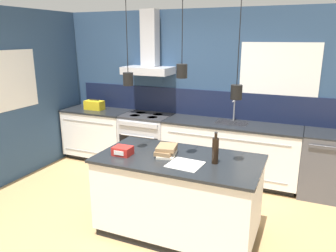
% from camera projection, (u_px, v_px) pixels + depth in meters
% --- Properties ---
extents(ground_plane, '(16.00, 16.00, 0.00)m').
position_uv_depth(ground_plane, '(142.00, 224.00, 3.93)').
color(ground_plane, tan).
rests_on(ground_plane, ground).
extents(wall_back, '(5.60, 2.13, 2.60)m').
position_uv_depth(wall_back, '(195.00, 88.00, 5.36)').
color(wall_back, navy).
rests_on(wall_back, ground_plane).
extents(wall_left, '(0.08, 3.80, 2.60)m').
position_uv_depth(wall_left, '(24.00, 94.00, 5.13)').
color(wall_left, navy).
rests_on(wall_left, ground_plane).
extents(counter_run_left, '(1.20, 0.64, 0.91)m').
position_uv_depth(counter_run_left, '(99.00, 134.00, 5.99)').
color(counter_run_left, black).
rests_on(counter_run_left, ground_plane).
extents(counter_run_sink, '(2.06, 0.64, 1.27)m').
position_uv_depth(counter_run_sink, '(229.00, 151.00, 5.06)').
color(counter_run_sink, black).
rests_on(counter_run_sink, ground_plane).
extents(oven_range, '(0.81, 0.66, 0.91)m').
position_uv_depth(oven_range, '(147.00, 141.00, 5.60)').
color(oven_range, '#B5B5BA').
rests_on(oven_range, ground_plane).
extents(dishwasher, '(0.63, 0.65, 0.91)m').
position_uv_depth(dishwasher, '(324.00, 165.00, 4.55)').
color(dishwasher, '#4C4C51').
rests_on(dishwasher, ground_plane).
extents(kitchen_island, '(1.77, 0.95, 0.91)m').
position_uv_depth(kitchen_island, '(178.00, 195.00, 3.66)').
color(kitchen_island, black).
rests_on(kitchen_island, ground_plane).
extents(bottle_on_island, '(0.07, 0.07, 0.34)m').
position_uv_depth(bottle_on_island, '(215.00, 150.00, 3.35)').
color(bottle_on_island, black).
rests_on(bottle_on_island, kitchen_island).
extents(book_stack, '(0.26, 0.33, 0.11)m').
position_uv_depth(book_stack, '(166.00, 150.00, 3.61)').
color(book_stack, beige).
rests_on(book_stack, kitchen_island).
extents(red_supply_box, '(0.20, 0.17, 0.09)m').
position_uv_depth(red_supply_box, '(123.00, 151.00, 3.61)').
color(red_supply_box, red).
rests_on(red_supply_box, kitchen_island).
extents(paper_pile, '(0.36, 0.33, 0.01)m').
position_uv_depth(paper_pile, '(185.00, 164.00, 3.35)').
color(paper_pile, silver).
rests_on(paper_pile, kitchen_island).
extents(yellow_toolbox, '(0.34, 0.18, 0.19)m').
position_uv_depth(yellow_toolbox, '(94.00, 105.00, 5.86)').
color(yellow_toolbox, gold).
rests_on(yellow_toolbox, counter_run_left).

